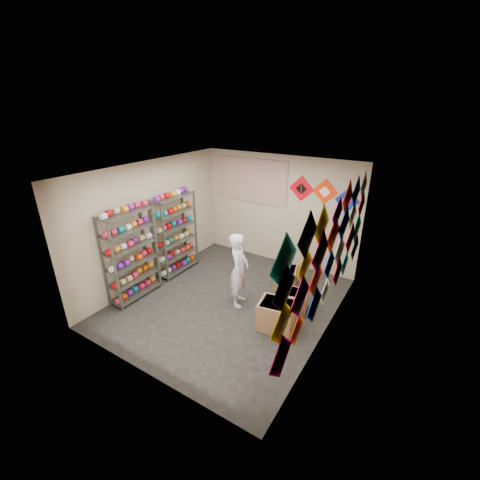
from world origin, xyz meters
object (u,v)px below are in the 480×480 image
Objects in this scene: shelf_rack_front at (131,256)px; carton_b at (294,301)px; carton_c at (285,277)px; carton_a at (276,315)px; shopkeeper at (239,270)px; shelf_rack_back at (175,235)px.

carton_b is at bearing 23.07° from shelf_rack_front.
carton_a is at bearing -87.90° from carton_c.
shopkeeper reaches higher than carton_c.
shelf_rack_back is at bearing 59.73° from shopkeeper.
carton_c is (-0.45, 1.39, -0.03)m from carton_a.
carton_a is 1.21× the size of carton_c.
shelf_rack_back is 3.03× the size of carton_a.
carton_c is at bearing 15.95° from shelf_rack_back.
shopkeeper is (2.00, -0.37, -0.18)m from shelf_rack_back.
carton_b is (3.03, 1.29, -0.74)m from shelf_rack_front.
shelf_rack_front is 3.32m from carton_c.
carton_a is (2.98, -0.66, -0.69)m from shelf_rack_back.
shopkeeper is 3.01× the size of carton_b.
shopkeeper is at bearing 153.96° from carton_a.
carton_b is (3.03, -0.01, -0.74)m from shelf_rack_back.
carton_c is at bearing 111.80° from carton_b.
shopkeeper is 1.33m from carton_c.
shelf_rack_back reaches higher than carton_c.
shelf_rack_front reaches higher than carton_c.
shelf_rack_front is 3.73× the size of carton_b.
shelf_rack_front and shelf_rack_back have the same top height.
carton_b is at bearing -0.15° from shelf_rack_back.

